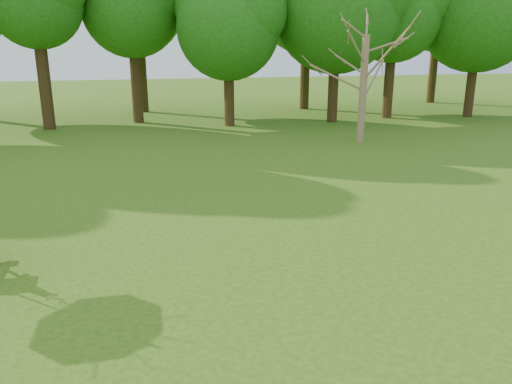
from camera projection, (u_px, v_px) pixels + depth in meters
name	position (u px, v px, depth m)	size (l,w,h in m)	color
ground	(225.00, 356.00, 6.88)	(120.00, 120.00, 0.00)	#386212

